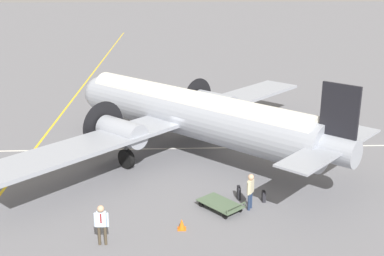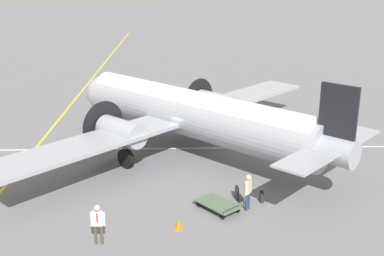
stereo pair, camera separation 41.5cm
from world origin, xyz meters
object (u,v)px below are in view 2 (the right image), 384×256
(airliner_main, at_px, (187,113))
(traffic_cone, at_px, (179,224))
(suitcase_near_door, at_px, (237,193))
(baggage_cart, at_px, (218,204))
(crew_foreground, at_px, (98,220))
(suitcase_upright_spare, at_px, (262,197))
(passenger_boarding, at_px, (248,188))

(airliner_main, relative_size, traffic_cone, 41.74)
(suitcase_near_door, xyz_separation_m, traffic_cone, (2.77, -2.78, -0.08))
(traffic_cone, bearing_deg, baggage_cart, 132.97)
(crew_foreground, height_order, suitcase_near_door, crew_foreground)
(suitcase_near_door, relative_size, traffic_cone, 1.34)
(suitcase_upright_spare, xyz_separation_m, baggage_cart, (0.75, -2.12, 0.02))
(airliner_main, height_order, suitcase_near_door, airliner_main)
(passenger_boarding, relative_size, suitcase_upright_spare, 3.13)
(airliner_main, distance_m, suitcase_near_door, 7.06)
(passenger_boarding, height_order, traffic_cone, passenger_boarding)
(passenger_boarding, bearing_deg, suitcase_upright_spare, -14.99)
(crew_foreground, bearing_deg, passenger_boarding, -154.92)
(airliner_main, bearing_deg, traffic_cone, 130.60)
(suitcase_upright_spare, bearing_deg, suitcase_near_door, -107.09)
(baggage_cart, bearing_deg, airliner_main, -30.01)
(suitcase_upright_spare, bearing_deg, crew_foreground, -63.71)
(airliner_main, distance_m, traffic_cone, 9.39)
(airliner_main, bearing_deg, suitcase_near_door, 153.52)
(suitcase_near_door, height_order, baggage_cart, suitcase_near_door)
(passenger_boarding, relative_size, traffic_cone, 3.65)
(traffic_cone, bearing_deg, suitcase_near_door, 134.88)
(suitcase_near_door, distance_m, suitcase_upright_spare, 1.19)
(crew_foreground, relative_size, traffic_cone, 3.63)
(airliner_main, relative_size, crew_foreground, 11.49)
(crew_foreground, distance_m, suitcase_upright_spare, 7.93)
(suitcase_upright_spare, height_order, baggage_cart, baggage_cart)
(crew_foreground, height_order, suitcase_upright_spare, crew_foreground)
(airliner_main, height_order, traffic_cone, airliner_main)
(airliner_main, distance_m, baggage_cart, 7.85)
(crew_foreground, distance_m, traffic_cone, 3.44)
(crew_foreground, bearing_deg, suitcase_upright_spare, -152.13)
(airliner_main, xyz_separation_m, crew_foreground, (10.18, -3.69, -1.41))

